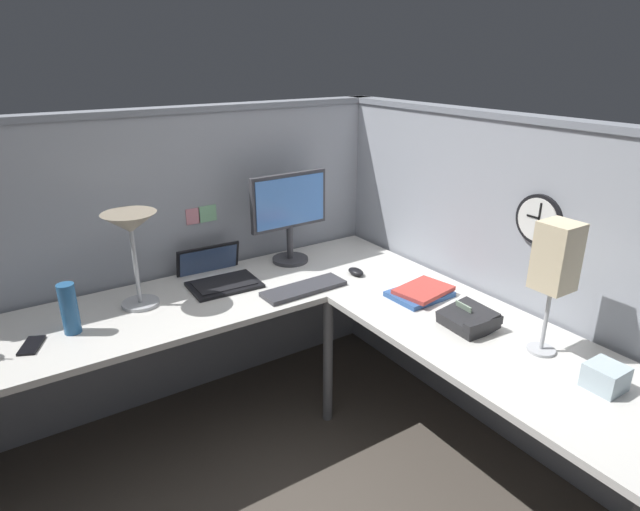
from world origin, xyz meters
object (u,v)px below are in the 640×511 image
Objects in this scene: monitor at (289,211)px; keyboard at (304,289)px; desk_lamp_dome at (131,231)px; wall_clock at (539,219)px; thermos_flask at (69,309)px; tissue_box at (605,377)px; office_phone at (469,320)px; desk_lamp_paper at (556,260)px; computer_mouse at (356,272)px; laptop at (217,275)px; book_stack at (421,292)px; cell_phone at (32,345)px.

monitor reaches higher than keyboard.
wall_clock is (1.45, -1.02, 0.07)m from desk_lamp_dome.
thermos_flask is 1.83× the size of tissue_box.
monitor is at bearing 102.68° from office_phone.
wall_clock is at bearing 45.66° from desk_lamp_paper.
monitor is 0.49m from computer_mouse.
laptop is 1.79× the size of thermos_flask.
keyboard is at bearing 139.96° from book_stack.
book_stack is 0.57× the size of desk_lamp_paper.
monitor reaches higher than tissue_box.
keyboard is (-0.14, -0.38, -0.28)m from monitor.
keyboard is (0.30, -0.36, -0.01)m from laptop.
desk_lamp_dome reaches higher than office_phone.
tissue_box reaches higher than cell_phone.
cell_phone is 1.71m from book_stack.
thermos_flask is at bearing -166.04° from laptop.
keyboard is at bearing 109.43° from tissue_box.
wall_clock is (0.73, -0.74, 0.42)m from keyboard.
book_stack is at bearing -41.81° from keyboard.
monitor reaches higher than laptop.
thermos_flask is (-1.17, -0.20, -0.18)m from monitor.
keyboard is at bearing 17.12° from cell_phone.
desk_lamp_paper is (0.09, -0.29, 0.35)m from office_phone.
desk_lamp_paper reaches higher than book_stack.
desk_lamp_paper reaches higher than laptop.
keyboard is 0.85m from desk_lamp_dome.
book_stack is (0.29, -0.74, -0.27)m from monitor.
laptop is at bearing 128.40° from keyboard.
laptop is 1.27m from office_phone.
computer_mouse is (0.64, -0.34, -0.01)m from laptop.
laptop is at bearing 152.05° from computer_mouse.
office_phone is at bearing -85.79° from computer_mouse.
wall_clock reaches higher than laptop.
cell_phone is at bearing 171.23° from keyboard.
monitor is 1.27× the size of laptop.
book_stack is at bearing -29.43° from desk_lamp_dome.
book_stack is 2.53× the size of tissue_box.
monitor is 0.94× the size of desk_lamp_paper.
monitor is at bearing 6.16° from desk_lamp_dome.
computer_mouse is at bearing 94.99° from tissue_box.
cell_phone is at bearing 151.61° from office_phone.
thermos_flask reaches higher than tissue_box.
wall_clock is (0.29, 0.53, 0.39)m from tissue_box.
laptop is 1.61m from desk_lamp_paper.
monitor is 2.27× the size of thermos_flask.
thermos_flask reaches higher than keyboard.
computer_mouse is 0.73m from office_phone.
laptop is at bearing 10.14° from desk_lamp_dome.
desk_lamp_dome is at bearing 133.09° from desk_lamp_paper.
keyboard is 1.95× the size of wall_clock.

